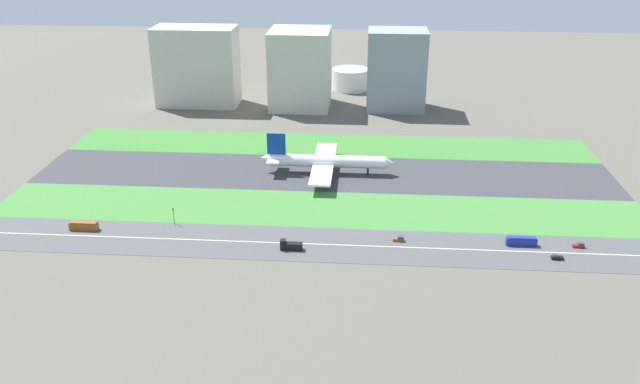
% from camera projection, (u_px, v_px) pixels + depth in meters
% --- Properties ---
extents(ground_plane, '(800.00, 800.00, 0.00)m').
position_uv_depth(ground_plane, '(324.00, 173.00, 319.03)').
color(ground_plane, '#5B564C').
extents(runway, '(280.00, 46.00, 0.10)m').
position_uv_depth(runway, '(324.00, 173.00, 319.01)').
color(runway, '#38383D').
rests_on(runway, ground_plane).
extents(grass_median_north, '(280.00, 36.00, 0.10)m').
position_uv_depth(grass_median_north, '(329.00, 145.00, 356.39)').
color(grass_median_north, '#3D7A33').
rests_on(grass_median_north, ground_plane).
extents(grass_median_south, '(280.00, 36.00, 0.10)m').
position_uv_depth(grass_median_south, '(318.00, 209.00, 281.64)').
color(grass_median_south, '#427F38').
rests_on(grass_median_south, ground_plane).
extents(highway, '(280.00, 28.00, 0.10)m').
position_uv_depth(highway, '(311.00, 244.00, 252.47)').
color(highway, '#4C4C4F').
rests_on(highway, ground_plane).
extents(highway_centerline, '(266.00, 0.50, 0.01)m').
position_uv_depth(highway_centerline, '(311.00, 244.00, 252.44)').
color(highway_centerline, silver).
rests_on(highway_centerline, highway).
extents(airliner, '(65.00, 56.00, 19.70)m').
position_uv_depth(airliner, '(324.00, 161.00, 316.50)').
color(airliner, white).
rests_on(airliner, runway).
extents(car_1, '(4.40, 1.80, 2.00)m').
position_uv_depth(car_1, '(579.00, 245.00, 249.67)').
color(car_1, '#B2191E').
rests_on(car_1, highway).
extents(car_2, '(4.40, 1.80, 2.00)m').
position_uv_depth(car_2, '(399.00, 239.00, 254.35)').
color(car_2, brown).
rests_on(car_2, highway).
extents(bus_1, '(11.60, 2.50, 3.50)m').
position_uv_depth(bus_1, '(521.00, 241.00, 250.79)').
color(bus_1, navy).
rests_on(bus_1, highway).
extents(car_0, '(4.40, 1.80, 2.00)m').
position_uv_depth(car_0, '(557.00, 257.00, 241.29)').
color(car_0, black).
rests_on(car_0, highway).
extents(bus_0, '(11.60, 2.50, 3.50)m').
position_uv_depth(bus_0, '(84.00, 226.00, 262.62)').
color(bus_0, brown).
rests_on(bus_0, highway).
extents(truck_0, '(8.40, 2.50, 4.00)m').
position_uv_depth(truck_0, '(291.00, 246.00, 247.76)').
color(truck_0, black).
rests_on(truck_0, highway).
extents(traffic_light, '(0.36, 0.50, 7.20)m').
position_uv_depth(traffic_light, '(174.00, 215.00, 266.53)').
color(traffic_light, '#4C4C51').
rests_on(traffic_light, highway).
extents(terminal_building, '(51.80, 25.89, 50.05)m').
position_uv_depth(terminal_building, '(197.00, 66.00, 418.94)').
color(terminal_building, beige).
rests_on(terminal_building, ground_plane).
extents(hangar_building, '(37.56, 37.78, 49.10)m').
position_uv_depth(hangar_building, '(300.00, 69.00, 414.58)').
color(hangar_building, beige).
rests_on(hangar_building, ground_plane).
extents(office_tower, '(36.64, 27.75, 49.87)m').
position_uv_depth(office_tower, '(396.00, 70.00, 410.27)').
color(office_tower, gray).
rests_on(office_tower, ground_plane).
extents(fuel_tank_west, '(25.80, 25.80, 14.54)m').
position_uv_depth(fuel_tank_west, '(350.00, 79.00, 460.51)').
color(fuel_tank_west, silver).
rests_on(fuel_tank_west, ground_plane).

